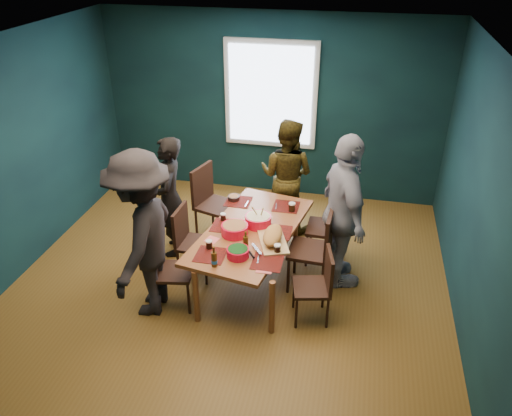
{
  "coord_description": "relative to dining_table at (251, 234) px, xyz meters",
  "views": [
    {
      "loc": [
        1.29,
        -4.46,
        3.67
      ],
      "look_at": [
        0.27,
        0.22,
        0.95
      ],
      "focal_mm": 35.0,
      "sensor_mm": 36.0,
      "label": 1
    }
  ],
  "objects": [
    {
      "name": "napkin_b",
      "position": [
        -0.37,
        -0.31,
        0.07
      ],
      "size": [
        0.16,
        0.16,
        0.0
      ],
      "primitive_type": "cube",
      "rotation": [
        0.0,
        0.0,
        -0.3
      ],
      "color": "#EA6267",
      "rests_on": "dining_table"
    },
    {
      "name": "room",
      "position": [
        -0.23,
        0.07,
        0.74
      ],
      "size": [
        5.01,
        5.01,
        2.71
      ],
      "color": "brown",
      "rests_on": "ground"
    },
    {
      "name": "chair_left_mid",
      "position": [
        -0.74,
        -0.04,
        -0.11
      ],
      "size": [
        0.42,
        0.42,
        0.88
      ],
      "rotation": [
        0.0,
        0.0,
        -0.04
      ],
      "color": "black",
      "rests_on": "floor"
    },
    {
      "name": "beer_bottle_b",
      "position": [
        0.03,
        -0.4,
        0.15
      ],
      "size": [
        0.06,
        0.06,
        0.22
      ],
      "color": "#47290C",
      "rests_on": "dining_table"
    },
    {
      "name": "chair_right_near",
      "position": [
        0.83,
        -0.52,
        -0.14
      ],
      "size": [
        0.45,
        0.45,
        0.83
      ],
      "rotation": [
        0.0,
        0.0,
        0.23
      ],
      "color": "black",
      "rests_on": "floor"
    },
    {
      "name": "dining_table",
      "position": [
        0.0,
        0.0,
        0.0
      ],
      "size": [
        1.22,
        1.95,
        0.69
      ],
      "rotation": [
        0.0,
        0.0,
        -0.18
      ],
      "color": "brown",
      "rests_on": "floor"
    },
    {
      "name": "cutting_board",
      "position": [
        0.28,
        -0.2,
        0.13
      ],
      "size": [
        0.44,
        0.69,
        0.15
      ],
      "rotation": [
        0.0,
        0.0,
        0.36
      ],
      "color": "tan",
      "rests_on": "dining_table"
    },
    {
      "name": "chair_left_near",
      "position": [
        -0.8,
        -0.62,
        -0.12
      ],
      "size": [
        0.46,
        0.46,
        0.88
      ],
      "rotation": [
        0.0,
        0.0,
        0.17
      ],
      "color": "black",
      "rests_on": "floor"
    },
    {
      "name": "bowl_dumpling",
      "position": [
        0.06,
        0.1,
        0.13
      ],
      "size": [
        0.3,
        0.3,
        0.28
      ],
      "color": "red",
      "rests_on": "dining_table"
    },
    {
      "name": "small_bowl",
      "position": [
        -0.36,
        0.62,
        0.1
      ],
      "size": [
        0.15,
        0.15,
        0.06
      ],
      "color": "black",
      "rests_on": "dining_table"
    },
    {
      "name": "person_far_left",
      "position": [
        -1.11,
        0.37,
        0.15
      ],
      "size": [
        0.5,
        0.64,
        1.55
      ],
      "primitive_type": "imported",
      "rotation": [
        0.0,
        0.0,
        4.96
      ],
      "color": "black",
      "rests_on": "floor"
    },
    {
      "name": "chair_right_mid",
      "position": [
        0.76,
        0.01,
        -0.04
      ],
      "size": [
        0.47,
        0.47,
        1.0
      ],
      "rotation": [
        0.0,
        0.0,
        -0.05
      ],
      "color": "black",
      "rests_on": "floor"
    },
    {
      "name": "napkin_a",
      "position": [
        0.35,
        0.05,
        0.07
      ],
      "size": [
        0.13,
        0.13,
        0.0
      ],
      "primitive_type": "cube",
      "rotation": [
        0.0,
        0.0,
        0.01
      ],
      "color": "#EA6267",
      "rests_on": "dining_table"
    },
    {
      "name": "beer_bottle_a",
      "position": [
        -0.21,
        -0.76,
        0.15
      ],
      "size": [
        0.06,
        0.06,
        0.23
      ],
      "color": "#47290C",
      "rests_on": "dining_table"
    },
    {
      "name": "person_near_left",
      "position": [
        -0.97,
        -0.72,
        0.3
      ],
      "size": [
        0.75,
        1.23,
        1.84
      ],
      "primitive_type": "imported",
      "rotation": [
        0.0,
        0.0,
        4.76
      ],
      "color": "black",
      "rests_on": "floor"
    },
    {
      "name": "cola_glass_d",
      "position": [
        -0.36,
        0.11,
        0.12
      ],
      "size": [
        0.07,
        0.07,
        0.09
      ],
      "color": "black",
      "rests_on": "dining_table"
    },
    {
      "name": "cola_glass_a",
      "position": [
        -0.35,
        -0.47,
        0.12
      ],
      "size": [
        0.07,
        0.07,
        0.1
      ],
      "color": "black",
      "rests_on": "dining_table"
    },
    {
      "name": "cola_glass_b",
      "position": [
        0.37,
        -0.4,
        0.12
      ],
      "size": [
        0.07,
        0.07,
        0.1
      ],
      "color": "black",
      "rests_on": "dining_table"
    },
    {
      "name": "bowl_herbs",
      "position": [
        -0.02,
        -0.55,
        0.12
      ],
      "size": [
        0.23,
        0.23,
        0.1
      ],
      "color": "red",
      "rests_on": "dining_table"
    },
    {
      "name": "cola_glass_c",
      "position": [
        0.38,
        0.49,
        0.13
      ],
      "size": [
        0.08,
        0.08,
        0.11
      ],
      "color": "black",
      "rests_on": "dining_table"
    },
    {
      "name": "person_right",
      "position": [
        1.0,
        0.19,
        0.29
      ],
      "size": [
        0.83,
        1.16,
        1.83
      ],
      "primitive_type": "imported",
      "rotation": [
        0.0,
        0.0,
        1.97
      ],
      "color": "white",
      "rests_on": "floor"
    },
    {
      "name": "chair_right_far",
      "position": [
        0.88,
        0.56,
        -0.07
      ],
      "size": [
        0.44,
        0.44,
        0.96
      ],
      "rotation": [
        0.0,
        0.0,
        -0.02
      ],
      "color": "black",
      "rests_on": "floor"
    },
    {
      "name": "bowl_salad",
      "position": [
        -0.15,
        -0.15,
        0.13
      ],
      "size": [
        0.3,
        0.3,
        0.12
      ],
      "color": "red",
      "rests_on": "dining_table"
    },
    {
      "name": "napkin_c",
      "position": [
        0.29,
        -0.7,
        0.07
      ],
      "size": [
        0.17,
        0.17,
        0.0
      ],
      "primitive_type": "cube",
      "rotation": [
        0.0,
        0.0,
        0.06
      ],
      "color": "#EA6267",
      "rests_on": "dining_table"
    },
    {
      "name": "person_back",
      "position": [
        0.19,
        1.27,
        0.15
      ],
      "size": [
        0.87,
        0.75,
        1.56
      ],
      "primitive_type": "imported",
      "rotation": [
        0.0,
        0.0,
        2.91
      ],
      "color": "black",
      "rests_on": "floor"
    },
    {
      "name": "chair_left_far",
      "position": [
        -0.74,
        0.81,
        -0.04
      ],
      "size": [
        0.56,
        0.56,
        1.0
      ],
      "rotation": [
        0.0,
        0.0,
        -0.29
      ],
      "color": "black",
      "rests_on": "floor"
    }
  ]
}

